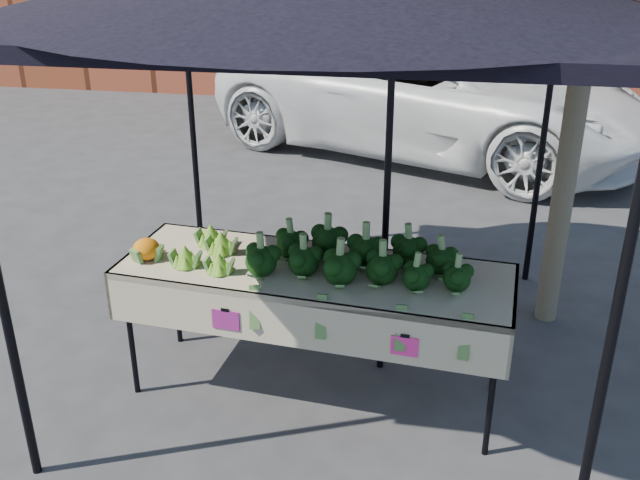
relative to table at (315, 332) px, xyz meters
The scene contains 7 objects.
ground 0.46m from the table, ahead, with size 90.00×90.00×0.00m, color #2E2E30.
table is the anchor object (origin of this frame).
canopy 1.02m from the table, 84.14° to the left, with size 3.16×3.16×2.74m, color black, non-canonical shape.
broccoli_heap 0.63m from the table, ahead, with size 1.35×0.55×0.24m, color black.
romanesco_cluster 0.86m from the table, behind, with size 0.42×0.56×0.19m, color #7EBD37.
cauliflower_pair 1.18m from the table, behind, with size 0.19×0.19×0.17m, color orange.
street_tree 2.73m from the table, 38.08° to the left, with size 2.31×2.31×4.55m, color #1E4C14, non-canonical shape.
Camera 1 is at (0.64, -3.88, 2.87)m, focal length 40.65 mm.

